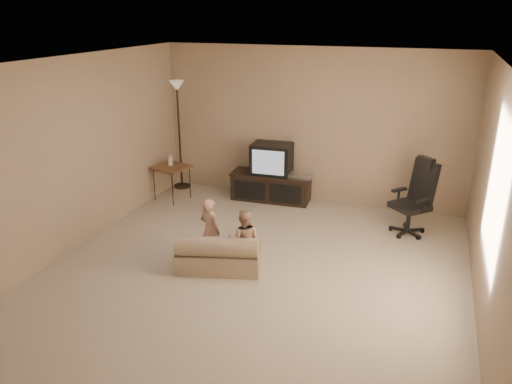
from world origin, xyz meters
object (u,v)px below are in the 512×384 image
office_chair (413,207)px  floor_lamp (178,111)px  side_table (171,167)px  tv_stand (272,177)px  child_sofa (219,255)px  toddler_left (210,230)px  toddler_right (244,240)px

office_chair → floor_lamp: bearing=-146.0°
side_table → floor_lamp: bearing=103.7°
tv_stand → child_sofa: size_ratio=1.23×
child_sofa → side_table: bearing=115.7°
side_table → child_sofa: bearing=-48.9°
toddler_left → toddler_right: (0.48, -0.07, -0.03)m
side_table → toddler_left: size_ratio=0.92×
toddler_left → child_sofa: bearing=155.8°
side_table → toddler_right: bearing=-42.8°
office_chair → child_sofa: 2.91m
side_table → toddler_left: 2.36m
toddler_left → toddler_right: toddler_left is taller
tv_stand → floor_lamp: size_ratio=0.72×
toddler_left → side_table: bearing=-30.7°
tv_stand → office_chair: bearing=-17.2°
floor_lamp → toddler_right: bearing=-48.8°
office_chair → floor_lamp: floor_lamp is taller
side_table → office_chair: bearing=-0.6°
tv_stand → floor_lamp: 1.99m
side_table → floor_lamp: floor_lamp is taller
side_table → toddler_left: bearing=-49.6°
tv_stand → toddler_right: bearing=-82.7°
office_chair → toddler_right: 2.61m
tv_stand → toddler_left: (-0.05, -2.34, 0.02)m
office_chair → toddler_left: bearing=-100.2°
child_sofa → tv_stand: bearing=77.8°
side_table → toddler_right: (2.01, -1.86, -0.16)m
side_table → child_sofa: (1.72, -1.97, -0.36)m
toddler_left → toddler_right: bearing=-169.0°
child_sofa → office_chair: bearing=26.3°
office_chair → toddler_right: size_ratio=1.40×
side_table → tv_stand: bearing=19.0°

